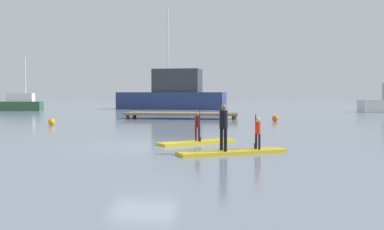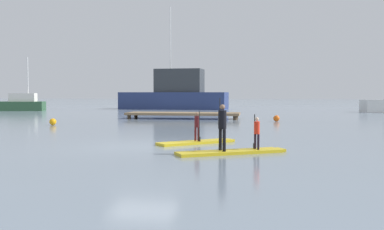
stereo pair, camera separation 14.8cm
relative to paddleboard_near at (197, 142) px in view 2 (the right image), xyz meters
name	(u,v)px [view 2 (the right image)]	position (x,y,z in m)	size (l,w,h in m)	color
ground_plane	(143,146)	(-1.88, -1.08, -0.05)	(240.00, 240.00, 0.00)	gray
paddleboard_near	(197,142)	(0.00, 0.00, 0.00)	(2.93, 2.58, 0.10)	gold
paddler_child_solo	(197,125)	(0.01, -0.01, 0.69)	(0.30, 0.33, 1.18)	#4C1419
paddleboard_far	(232,152)	(1.54, -2.63, 0.00)	(3.62, 2.38, 0.10)	gold
paddler_adult	(222,124)	(1.23, -2.79, 0.92)	(0.36, 0.44, 1.72)	black
paddler_child_front	(257,131)	(2.33, -2.19, 0.65)	(0.26, 0.35, 1.17)	black
fishing_boat_white_large	(176,94)	(-7.65, 35.26, 1.74)	(13.04, 4.57, 12.21)	navy
trawler_grey_distant	(18,104)	(-23.67, 27.72, 0.69)	(6.03, 3.04, 5.85)	#2D5638
floating_dock	(183,114)	(-3.35, 16.02, 0.33)	(8.57, 2.45, 0.48)	#846B4C
mooring_buoy_near	(276,118)	(3.56, 13.83, 0.17)	(0.43, 0.43, 0.43)	orange
mooring_buoy_far	(53,122)	(-10.09, 8.28, 0.16)	(0.42, 0.42, 0.42)	orange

